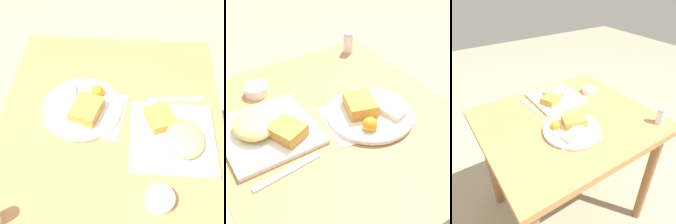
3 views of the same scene
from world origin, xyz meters
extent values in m
plane|color=gray|center=(0.00, 0.00, 0.00)|extent=(8.00, 8.00, 0.00)
cube|color=#B27A47|center=(0.00, 0.00, 0.73)|extent=(0.83, 0.73, 0.04)
cylinder|color=olive|center=(0.36, -0.30, 0.36)|extent=(0.05, 0.05, 0.71)
cylinder|color=olive|center=(0.36, 0.30, 0.36)|extent=(0.05, 0.05, 0.71)
cube|color=silver|center=(0.03, 0.08, 0.75)|extent=(0.22, 0.27, 0.00)
cube|color=white|center=(-0.05, -0.19, 0.76)|extent=(0.26, 0.26, 0.01)
ellipsoid|color=#EFCC6B|center=(-0.07, -0.22, 0.79)|extent=(0.14, 0.12, 0.04)
cube|color=#C68938|center=(0.00, -0.15, 0.78)|extent=(0.11, 0.11, 0.04)
cylinder|color=white|center=(0.04, 0.10, 0.76)|extent=(0.26, 0.26, 0.01)
cube|color=#C68938|center=(0.01, 0.08, 0.79)|extent=(0.12, 0.11, 0.04)
cube|color=silver|center=(0.06, 0.14, 0.78)|extent=(0.13, 0.08, 0.02)
sphere|color=orange|center=(0.10, 0.05, 0.78)|extent=(0.04, 0.04, 0.04)
cylinder|color=white|center=(-0.26, -0.15, 0.77)|extent=(0.08, 0.08, 0.03)
cylinder|color=beige|center=(-0.26, -0.15, 0.78)|extent=(0.06, 0.06, 0.00)
cube|color=silver|center=(0.11, -0.21, 0.75)|extent=(0.03, 0.19, 0.00)
camera|label=1|loc=(-0.60, -0.04, 1.56)|focal=50.00mm
camera|label=2|loc=(0.61, -0.38, 1.36)|focal=50.00mm
camera|label=3|loc=(0.50, 0.73, 1.38)|focal=35.00mm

